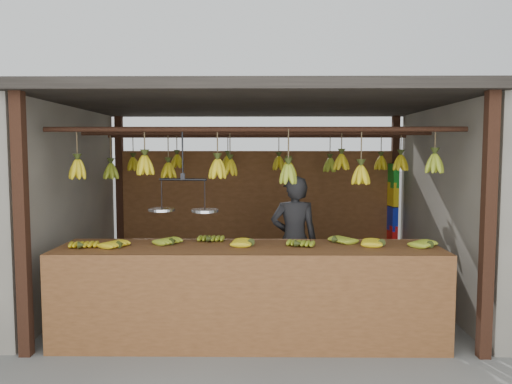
{
  "coord_description": "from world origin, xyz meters",
  "views": [
    {
      "loc": [
        0.06,
        -5.73,
        1.79
      ],
      "look_at": [
        0.0,
        0.3,
        1.3
      ],
      "focal_mm": 35.0,
      "sensor_mm": 36.0,
      "label": 1
    }
  ],
  "objects": [
    {
      "name": "ground",
      "position": [
        0.0,
        0.0,
        0.0
      ],
      "size": [
        80.0,
        80.0,
        0.0
      ],
      "primitive_type": "plane",
      "color": "#5B5B57"
    },
    {
      "name": "vendor",
      "position": [
        0.45,
        0.05,
        0.75
      ],
      "size": [
        0.57,
        0.39,
        1.51
      ],
      "primitive_type": "imported",
      "rotation": [
        0.0,
        0.0,
        3.2
      ],
      "color": "#262628",
      "rests_on": "ground"
    },
    {
      "name": "hanging_bananas",
      "position": [
        -0.01,
        -0.01,
        1.62
      ],
      "size": [
        3.56,
        2.22,
        0.39
      ],
      "color": "gold",
      "rests_on": "ground"
    },
    {
      "name": "stall",
      "position": [
        0.0,
        0.33,
        1.97
      ],
      "size": [
        4.3,
        3.3,
        2.4
      ],
      "color": "black",
      "rests_on": "ground"
    },
    {
      "name": "bag_bundles",
      "position": [
        1.94,
        1.35,
        1.01
      ],
      "size": [
        0.08,
        0.26,
        1.22
      ],
      "color": "#199926",
      "rests_on": "ground"
    },
    {
      "name": "counter",
      "position": [
        -0.05,
        -1.23,
        0.71
      ],
      "size": [
        3.63,
        0.82,
        0.96
      ],
      "color": "brown",
      "rests_on": "ground"
    },
    {
      "name": "balance_scale",
      "position": [
        -0.68,
        -1.0,
        1.27
      ],
      "size": [
        0.68,
        0.33,
        0.79
      ],
      "color": "black",
      "rests_on": "ground"
    }
  ]
}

